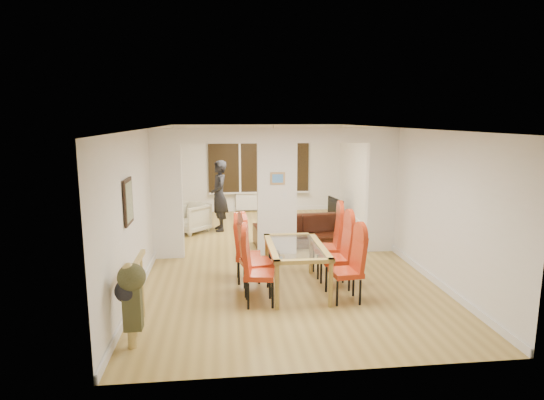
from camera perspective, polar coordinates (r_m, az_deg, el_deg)
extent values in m
cube|color=#A38541|center=(9.55, 0.61, -6.75)|extent=(5.00, 9.00, 0.01)
cube|color=white|center=(9.25, 0.63, 0.97)|extent=(5.00, 0.18, 2.60)
cube|color=black|center=(13.61, -1.65, 4.81)|extent=(3.00, 0.08, 1.80)
cube|color=white|center=(13.74, -1.61, -0.20)|extent=(1.40, 0.08, 0.50)
sphere|color=orange|center=(12.46, 0.15, 7.31)|extent=(0.36, 0.36, 0.36)
cube|color=gray|center=(6.90, -17.60, -0.20)|extent=(0.04, 0.52, 0.67)
cube|color=#4C8CD8|center=(9.11, 0.71, 2.73)|extent=(0.30, 0.03, 0.25)
imported|color=black|center=(10.17, 4.01, -3.84)|extent=(2.25, 1.01, 0.64)
imported|color=beige|center=(11.39, -10.27, -2.23)|extent=(1.11, 1.11, 0.72)
imported|color=black|center=(11.38, -6.63, 0.53)|extent=(0.70, 0.52, 1.76)
imported|color=black|center=(13.03, 7.58, -0.98)|extent=(0.95, 0.30, 0.54)
cylinder|color=#143F19|center=(11.71, 2.23, -1.62)|extent=(0.06, 0.06, 0.26)
imported|color=black|center=(11.52, 0.81, -2.32)|extent=(0.23, 0.23, 0.06)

